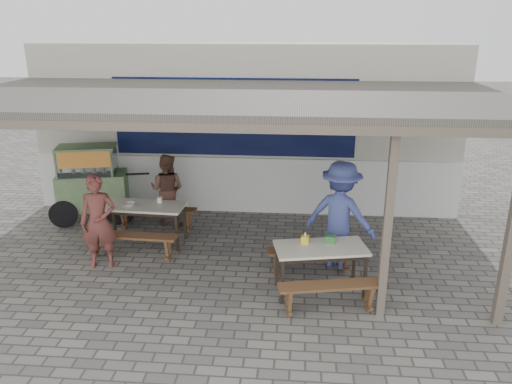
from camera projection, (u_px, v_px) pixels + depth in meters
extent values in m
plane|color=slate|center=(224.00, 276.00, 8.07)|extent=(60.00, 60.00, 0.00)
cube|color=beige|center=(247.00, 126.00, 10.91)|extent=(9.00, 1.20, 3.50)
cube|color=white|center=(244.00, 185.00, 10.68)|extent=(9.00, 0.10, 1.20)
cube|color=#0F1D46|center=(234.00, 117.00, 10.25)|extent=(5.00, 0.03, 1.60)
cube|color=#5A544D|center=(230.00, 97.00, 8.14)|extent=(9.00, 4.20, 0.12)
cube|color=#655B4C|center=(207.00, 127.00, 6.23)|extent=(9.00, 0.12, 0.12)
cube|color=#655B4C|center=(512.00, 232.00, 6.38)|extent=(0.12, 0.12, 2.70)
cube|color=#655B4C|center=(388.00, 225.00, 6.60)|extent=(0.11, 0.11, 2.70)
cube|color=silver|center=(143.00, 206.00, 9.07)|extent=(1.55, 0.73, 0.04)
cube|color=black|center=(143.00, 209.00, 9.09)|extent=(1.44, 0.62, 0.06)
cube|color=black|center=(102.00, 229.00, 9.03)|extent=(0.05, 0.05, 0.71)
cube|color=black|center=(177.00, 233.00, 8.85)|extent=(0.05, 0.05, 0.71)
cube|color=black|center=(114.00, 218.00, 9.54)|extent=(0.05, 0.05, 0.71)
cube|color=black|center=(185.00, 222.00, 9.36)|extent=(0.05, 0.05, 0.71)
cube|color=brown|center=(131.00, 236.00, 8.55)|extent=(1.63, 0.36, 0.04)
cube|color=brown|center=(95.00, 245.00, 8.71)|extent=(0.06, 0.28, 0.41)
cube|color=brown|center=(168.00, 250.00, 8.54)|extent=(0.06, 0.28, 0.41)
cube|color=brown|center=(155.00, 209.00, 9.79)|extent=(1.63, 0.36, 0.04)
cube|color=brown|center=(124.00, 218.00, 9.95)|extent=(0.06, 0.28, 0.41)
cube|color=brown|center=(189.00, 221.00, 9.78)|extent=(0.06, 0.28, 0.41)
cube|color=silver|center=(321.00, 248.00, 7.38)|extent=(1.45, 0.92, 0.04)
cube|color=black|center=(321.00, 252.00, 7.40)|extent=(1.33, 0.80, 0.06)
cube|color=black|center=(283.00, 282.00, 7.18)|extent=(0.05, 0.05, 0.71)
cube|color=black|center=(365.00, 277.00, 7.31)|extent=(0.05, 0.05, 0.71)
cube|color=black|center=(277.00, 264.00, 7.69)|extent=(0.05, 0.05, 0.71)
cube|color=black|center=(354.00, 260.00, 7.82)|extent=(0.05, 0.05, 0.71)
cube|color=brown|center=(330.00, 285.00, 6.92)|extent=(1.47, 0.56, 0.04)
cube|color=brown|center=(289.00, 302.00, 6.94)|extent=(0.10, 0.28, 0.41)
cube|color=brown|center=(369.00, 297.00, 7.06)|extent=(0.10, 0.28, 0.41)
cube|color=brown|center=(312.00, 249.00, 8.03)|extent=(1.47, 0.56, 0.04)
cube|color=brown|center=(276.00, 264.00, 8.04)|extent=(0.10, 0.28, 0.41)
cube|color=brown|center=(345.00, 260.00, 8.16)|extent=(0.10, 0.28, 0.41)
cube|color=#799B67|center=(93.00, 190.00, 10.22)|extent=(1.47, 0.99, 0.70)
cube|color=#799B67|center=(95.00, 207.00, 10.33)|extent=(1.41, 0.94, 0.05)
cylinder|color=black|center=(63.00, 215.00, 9.91)|extent=(0.56, 0.17, 0.56)
cylinder|color=black|center=(120.00, 212.00, 10.05)|extent=(0.56, 0.17, 0.56)
cube|color=silver|center=(87.00, 160.00, 10.01)|extent=(1.21, 0.83, 0.55)
cube|color=#799B67|center=(86.00, 147.00, 9.92)|extent=(1.25, 0.88, 0.04)
cube|color=#EE6138|center=(84.00, 160.00, 9.68)|extent=(0.98, 0.24, 0.32)
cylinder|color=black|center=(132.00, 174.00, 10.23)|extent=(0.69, 0.20, 0.04)
imported|color=brown|center=(99.00, 222.00, 8.16)|extent=(0.65, 0.49, 1.60)
imported|color=brown|center=(167.00, 190.00, 9.97)|extent=(0.78, 0.65, 1.46)
imported|color=#434F98|center=(340.00, 215.00, 8.16)|extent=(1.34, 1.09, 1.81)
cube|color=yellow|center=(305.00, 239.00, 7.49)|extent=(0.13, 0.13, 0.11)
cube|color=#357233|center=(330.00, 239.00, 7.50)|extent=(0.17, 0.13, 0.11)
cylinder|color=white|center=(160.00, 200.00, 9.19)|extent=(0.09, 0.09, 0.10)
imported|color=white|center=(130.00, 204.00, 9.04)|extent=(0.21, 0.21, 0.05)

